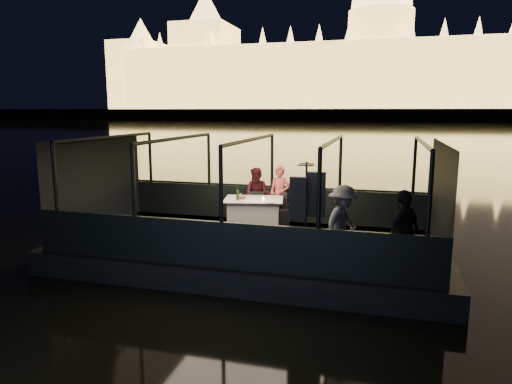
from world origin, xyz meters
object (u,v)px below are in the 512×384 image
(chair_port_right, at_px, (279,209))
(coat_stand, at_px, (306,220))
(passenger_dark, at_px, (404,230))
(wine_bottle, at_px, (238,194))
(person_woman_coral, at_px, (280,195))
(chair_port_left, at_px, (255,207))
(dining_table_central, at_px, (254,214))
(person_man_maroon, at_px, (257,194))
(passenger_stripe, at_px, (343,220))

(chair_port_right, xyz_separation_m, coat_stand, (1.16, -2.92, 0.45))
(passenger_dark, bearing_deg, wine_bottle, -87.81)
(chair_port_right, xyz_separation_m, passenger_dark, (2.92, -2.97, 0.40))
(person_woman_coral, distance_m, passenger_dark, 4.39)
(chair_port_right, bearing_deg, chair_port_left, -156.13)
(person_woman_coral, bearing_deg, passenger_dark, -44.46)
(dining_table_central, xyz_separation_m, wine_bottle, (-0.34, -0.28, 0.53))
(dining_table_central, relative_size, wine_bottle, 4.90)
(dining_table_central, distance_m, chair_port_right, 0.72)
(person_man_maroon, distance_m, passenger_dark, 4.83)
(dining_table_central, relative_size, chair_port_right, 1.70)
(dining_table_central, bearing_deg, wine_bottle, -140.23)
(chair_port_left, relative_size, coat_stand, 0.41)
(person_man_maroon, bearing_deg, coat_stand, -53.31)
(passenger_dark, bearing_deg, person_woman_coral, -104.87)
(person_woman_coral, bearing_deg, dining_table_central, -121.83)
(chair_port_left, xyz_separation_m, passenger_stripe, (2.46, -2.52, 0.40))
(chair_port_right, bearing_deg, person_man_maroon, -178.31)
(chair_port_left, distance_m, passenger_stripe, 3.55)
(person_man_maroon, relative_size, passenger_stripe, 0.94)
(dining_table_central, height_order, passenger_dark, passenger_dark)
(passenger_dark, xyz_separation_m, wine_bottle, (-3.81, 2.24, 0.06))
(chair_port_right, bearing_deg, passenger_stripe, -30.41)
(dining_table_central, height_order, chair_port_right, chair_port_right)
(chair_port_left, bearing_deg, coat_stand, -70.05)
(passenger_stripe, bearing_deg, chair_port_left, 67.28)
(dining_table_central, height_order, passenger_stripe, passenger_stripe)
(person_man_maroon, height_order, passenger_dark, passenger_dark)
(passenger_stripe, xyz_separation_m, passenger_dark, (1.10, -0.45, 0.00))
(wine_bottle, bearing_deg, passenger_dark, -30.49)
(chair_port_left, relative_size, passenger_stripe, 0.53)
(chair_port_left, xyz_separation_m, person_woman_coral, (0.60, 0.27, 0.30))
(coat_stand, height_order, person_man_maroon, coat_stand)
(coat_stand, bearing_deg, chair_port_right, 111.61)
(dining_table_central, distance_m, passenger_stripe, 3.18)
(dining_table_central, xyz_separation_m, passenger_dark, (3.47, -2.52, 0.47))
(chair_port_left, bearing_deg, chair_port_right, -11.83)
(chair_port_left, relative_size, wine_bottle, 2.79)
(person_man_maroon, bearing_deg, person_woman_coral, 7.00)
(person_man_maroon, xyz_separation_m, wine_bottle, (-0.23, -1.00, 0.17))
(person_woman_coral, height_order, person_man_maroon, person_woman_coral)
(person_woman_coral, distance_m, passenger_stripe, 3.36)
(coat_stand, height_order, person_woman_coral, coat_stand)
(dining_table_central, xyz_separation_m, passenger_stripe, (2.36, -2.07, 0.47))
(dining_table_central, bearing_deg, coat_stand, -55.30)
(person_man_maroon, xyz_separation_m, passenger_stripe, (2.47, -2.79, 0.10))
(dining_table_central, distance_m, coat_stand, 3.05)
(dining_table_central, relative_size, passenger_stripe, 0.94)
(chair_port_right, bearing_deg, dining_table_central, -116.99)
(dining_table_central, bearing_deg, chair_port_right, 39.13)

